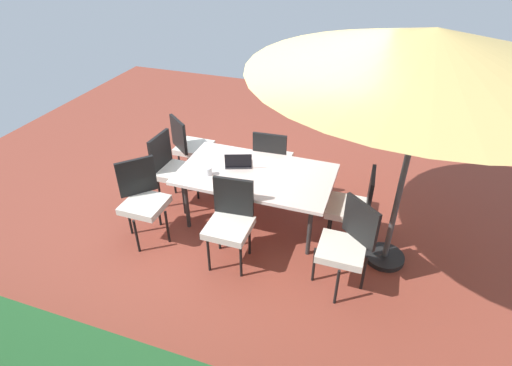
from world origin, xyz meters
name	(u,v)px	position (x,y,z in m)	size (l,w,h in m)	color
ground_plane	(256,221)	(0.00, 0.00, -0.01)	(10.00, 10.00, 0.02)	brown
dining_table	(256,176)	(0.00, 0.00, 0.67)	(1.82, 1.05, 0.72)	silver
patio_umbrella	(432,51)	(-1.60, 0.18, 2.34)	(3.13, 3.13, 2.53)	#4C4C4C
chair_north	(230,220)	(0.04, 0.73, 0.55)	(0.47, 0.48, 0.98)	silver
chair_south	(272,158)	(0.01, -0.68, 0.55)	(0.46, 0.47, 0.98)	silver
chair_northwest	(347,243)	(-1.20, 0.69, 0.55)	(0.58, 0.58, 0.98)	silver
chair_southeast	(190,145)	(1.22, -0.66, 0.55)	(0.58, 0.58, 0.98)	silver
chair_west	(354,205)	(-1.18, 0.02, 0.55)	(0.47, 0.46, 0.98)	silver
chair_northeast	(143,198)	(1.15, 0.68, 0.55)	(0.59, 0.59, 0.98)	silver
chair_east	(172,167)	(1.16, -0.04, 0.55)	(0.47, 0.46, 0.98)	silver
laptop	(238,163)	(0.25, -0.07, 0.77)	(0.39, 0.34, 0.21)	#2D2D33
cup	(208,171)	(0.51, 0.22, 0.77)	(0.08, 0.08, 0.10)	white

